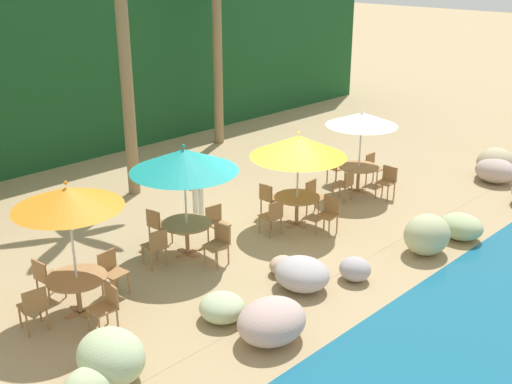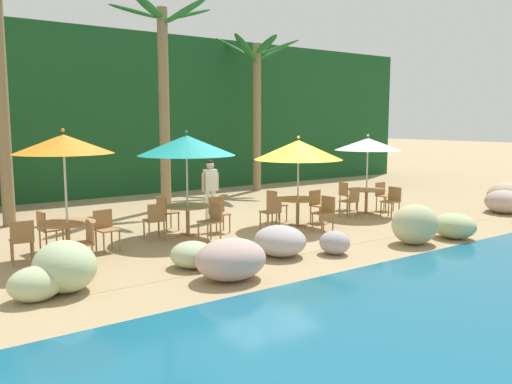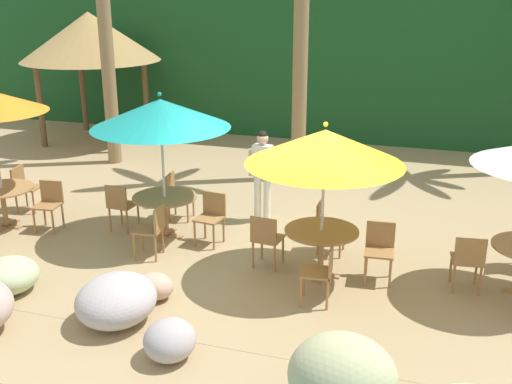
% 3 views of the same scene
% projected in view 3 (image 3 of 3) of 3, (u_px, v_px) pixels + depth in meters
% --- Properties ---
extents(ground_plane, '(120.00, 120.00, 0.00)m').
position_uv_depth(ground_plane, '(263.00, 258.00, 9.88)').
color(ground_plane, tan).
extents(terrace_deck, '(18.00, 5.20, 0.01)m').
position_uv_depth(terrace_deck, '(263.00, 258.00, 9.88)').
color(terrace_deck, tan).
rests_on(terrace_deck, ground).
extents(foliage_backdrop, '(28.00, 2.40, 6.00)m').
position_uv_depth(foliage_backdrop, '(358.00, 27.00, 17.02)').
color(foliage_backdrop, '#194C23').
rests_on(foliage_backdrop, ground).
extents(rock_seawall, '(17.18, 3.11, 0.90)m').
position_uv_depth(rock_seawall, '(210.00, 330.00, 7.16)').
color(rock_seawall, '#B6C594').
rests_on(rock_seawall, ground).
extents(dining_table_orange, '(1.10, 1.10, 0.74)m').
position_uv_depth(dining_table_orange, '(2.00, 195.00, 10.94)').
color(dining_table_orange, '#A37547').
rests_on(dining_table_orange, ground).
extents(chair_orange_seaward, '(0.47, 0.47, 0.87)m').
position_uv_depth(chair_orange_seaward, '(49.00, 201.00, 10.90)').
color(chair_orange_seaward, '#9E7042').
rests_on(chair_orange_seaward, ground).
extents(chair_orange_inland, '(0.48, 0.47, 0.87)m').
position_uv_depth(chair_orange_inland, '(24.00, 185.00, 11.77)').
color(chair_orange_inland, '#9E7042').
rests_on(chair_orange_inland, ground).
extents(umbrella_teal, '(2.30, 2.30, 2.52)m').
position_uv_depth(umbrella_teal, '(160.00, 113.00, 10.02)').
color(umbrella_teal, silver).
rests_on(umbrella_teal, ground).
extents(dining_table_teal, '(1.10, 1.10, 0.74)m').
position_uv_depth(dining_table_teal, '(165.00, 203.00, 10.52)').
color(dining_table_teal, '#A37547').
rests_on(dining_table_teal, ground).
extents(chair_teal_seaward, '(0.47, 0.47, 0.87)m').
position_uv_depth(chair_teal_seaward, '(211.00, 214.00, 10.30)').
color(chair_teal_seaward, '#9E7042').
rests_on(chair_teal_seaward, ground).
extents(chair_teal_inland, '(0.47, 0.46, 0.87)m').
position_uv_depth(chair_teal_inland, '(176.00, 193.00, 11.36)').
color(chair_teal_inland, '#9E7042').
rests_on(chair_teal_inland, ground).
extents(chair_teal_left, '(0.45, 0.46, 0.87)m').
position_uv_depth(chair_teal_left, '(120.00, 204.00, 10.78)').
color(chair_teal_left, '#9E7042').
rests_on(chair_teal_left, ground).
extents(chair_teal_right, '(0.47, 0.47, 0.87)m').
position_uv_depth(chair_teal_right, '(153.00, 227.00, 9.75)').
color(chair_teal_right, '#9E7042').
rests_on(chair_teal_right, ground).
extents(umbrella_yellow, '(2.28, 2.28, 2.36)m').
position_uv_depth(umbrella_yellow, '(325.00, 147.00, 8.65)').
color(umbrella_yellow, silver).
rests_on(umbrella_yellow, ground).
extents(dining_table_yellow, '(1.10, 1.10, 0.74)m').
position_uv_depth(dining_table_yellow, '(321.00, 238.00, 9.10)').
color(dining_table_yellow, '#A37547').
rests_on(dining_table_yellow, ground).
extents(chair_yellow_seaward, '(0.45, 0.46, 0.87)m').
position_uv_depth(chair_yellow_seaward, '(380.00, 247.00, 9.04)').
color(chair_yellow_seaward, '#9E7042').
rests_on(chair_yellow_seaward, ground).
extents(chair_yellow_inland, '(0.43, 0.42, 0.87)m').
position_uv_depth(chair_yellow_inland, '(326.00, 223.00, 9.93)').
color(chair_yellow_inland, '#9E7042').
rests_on(chair_yellow_inland, ground).
extents(chair_yellow_left, '(0.46, 0.47, 0.87)m').
position_uv_depth(chair_yellow_left, '(266.00, 237.00, 9.37)').
color(chair_yellow_left, '#9E7042').
rests_on(chair_yellow_left, ground).
extents(chair_yellow_right, '(0.47, 0.47, 0.87)m').
position_uv_depth(chair_yellow_right, '(322.00, 269.00, 8.33)').
color(chair_yellow_right, '#9E7042').
rests_on(chair_yellow_right, ground).
extents(chair_white_left, '(0.47, 0.48, 0.87)m').
position_uv_depth(chair_white_left, '(468.00, 259.00, 8.64)').
color(chair_white_left, '#9E7042').
rests_on(chair_white_left, ground).
extents(palapa_hut, '(3.71, 3.71, 3.46)m').
position_uv_depth(palapa_hut, '(90.00, 37.00, 16.27)').
color(palapa_hut, brown).
rests_on(palapa_hut, ground).
extents(waiter_in_white, '(0.52, 0.25, 1.70)m').
position_uv_depth(waiter_in_white, '(262.00, 169.00, 11.13)').
color(waiter_in_white, white).
rests_on(waiter_in_white, ground).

